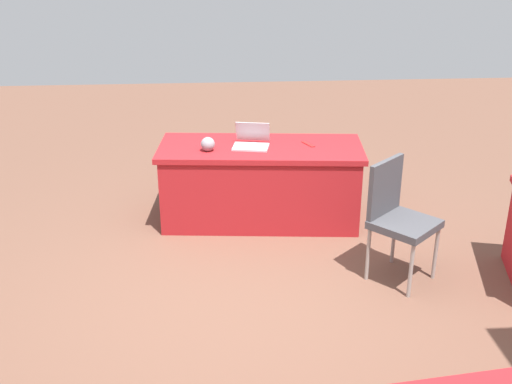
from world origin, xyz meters
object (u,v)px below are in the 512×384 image
(laptop_silver, at_px, (251,142))
(table_foreground, at_px, (260,183))
(yarn_ball, at_px, (208,144))
(chair_tucked_right, at_px, (397,213))
(scissors_red, at_px, (308,144))

(laptop_silver, bearing_deg, table_foreground, -170.29)
(yarn_ball, bearing_deg, chair_tucked_right, 144.62)
(laptop_silver, bearing_deg, chair_tucked_right, 144.20)
(yarn_ball, bearing_deg, laptop_silver, -165.63)
(table_foreground, bearing_deg, yarn_ball, 11.66)
(table_foreground, distance_m, scissors_red, 0.58)
(table_foreground, height_order, scissors_red, scissors_red)
(laptop_silver, bearing_deg, yarn_ball, 25.57)
(scissors_red, bearing_deg, yarn_ball, -107.95)
(table_foreground, xyz_separation_m, chair_tucked_right, (-0.98, 1.13, 0.18))
(chair_tucked_right, distance_m, yarn_ball, 1.81)
(laptop_silver, distance_m, scissors_red, 0.53)
(chair_tucked_right, xyz_separation_m, scissors_red, (0.53, -1.15, 0.19))
(laptop_silver, height_order, yarn_ball, laptop_silver)
(chair_tucked_right, bearing_deg, scissors_red, -107.95)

